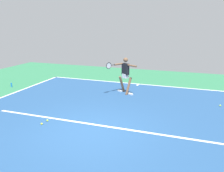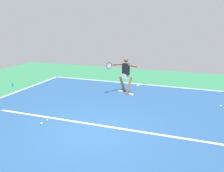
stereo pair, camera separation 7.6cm
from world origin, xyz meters
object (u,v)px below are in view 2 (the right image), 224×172
at_px(tennis_ball_centre_court, 221,106).
at_px(tennis_ball_by_baseline, 47,120).
at_px(water_bottle, 12,85).
at_px(tennis_ball_near_player, 41,124).
at_px(tennis_player, 125,73).

relative_size(tennis_ball_centre_court, tennis_ball_by_baseline, 1.00).
height_order(tennis_ball_centre_court, tennis_ball_by_baseline, same).
bearing_deg(water_bottle, tennis_ball_near_player, 141.35).
relative_size(tennis_ball_near_player, tennis_ball_by_baseline, 1.00).
relative_size(tennis_ball_near_player, water_bottle, 0.30).
distance_m(tennis_ball_by_baseline, water_bottle, 5.44).
bearing_deg(tennis_ball_centre_court, tennis_ball_by_baseline, 32.58).
bearing_deg(tennis_ball_by_baseline, tennis_ball_centre_court, -147.42).
distance_m(tennis_ball_near_player, water_bottle, 5.61).
xyz_separation_m(tennis_player, tennis_ball_by_baseline, (1.52, 4.10, -0.94)).
height_order(tennis_player, tennis_ball_centre_court, tennis_player).
xyz_separation_m(tennis_player, water_bottle, (5.92, 0.89, -0.86)).
bearing_deg(water_bottle, tennis_player, -171.45).
bearing_deg(tennis_ball_near_player, tennis_ball_centre_court, -145.41).
relative_size(tennis_player, water_bottle, 7.83).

